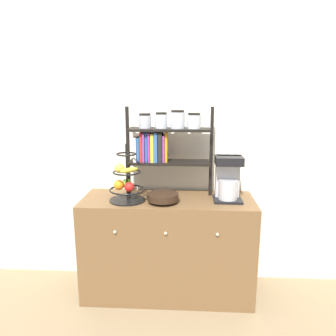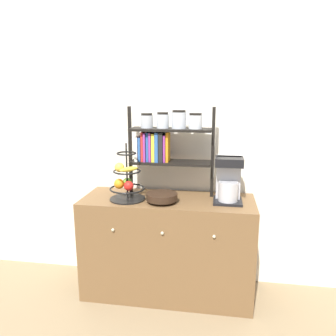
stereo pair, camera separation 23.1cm
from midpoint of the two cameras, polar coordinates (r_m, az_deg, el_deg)
name	(u,v)px [view 1 (the left image)]	position (r m, az deg, el deg)	size (l,w,h in m)	color
ground_plane	(166,310)	(2.64, -3.11, -23.53)	(12.00, 12.00, 0.00)	#847051
wall_back	(170,127)	(2.66, -2.18, 7.15)	(7.00, 0.05, 2.60)	silver
sideboard	(168,246)	(2.64, -2.62, -13.54)	(1.30, 0.50, 0.78)	brown
coffee_maker	(228,178)	(2.44, 7.74, -1.85)	(0.21, 0.20, 0.34)	black
fruit_stand	(126,183)	(2.44, -10.07, -2.61)	(0.27, 0.27, 0.43)	black
wooden_bowl	(163,197)	(2.39, -3.67, -5.13)	(0.23, 0.23, 0.07)	black
shelf_hutch	(163,140)	(2.50, -3.58, 4.95)	(0.66, 0.20, 0.68)	black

